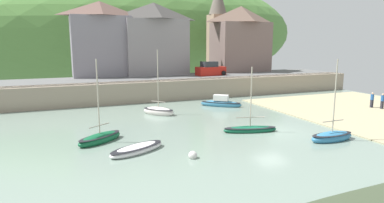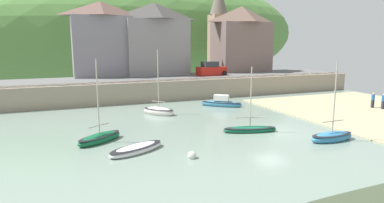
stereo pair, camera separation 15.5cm
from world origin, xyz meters
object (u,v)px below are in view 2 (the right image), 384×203
(waterfront_building_centre, at_px, (155,38))
(mooring_buoy, at_px, (192,155))
(sailboat_far_left, at_px, (159,111))
(sailboat_nearest_shore, at_px, (250,129))
(church_with_spire, at_px, (219,25))
(fishing_boat_green, at_px, (221,103))
(parked_car_near_slipway, at_px, (211,70))
(motorboat_with_cabin, at_px, (332,137))
(person_near_water, at_px, (373,99))
(sailboat_tall_mast, at_px, (100,138))
(sailboat_white_hull, at_px, (136,149))
(waterfront_building_left, at_px, (102,39))
(waterfront_building_right, at_px, (241,39))
(person_on_slipway, at_px, (383,101))

(waterfront_building_centre, distance_m, mooring_buoy, 30.25)
(sailboat_far_left, relative_size, sailboat_nearest_shore, 1.24)
(church_with_spire, bearing_deg, fishing_boat_green, -115.07)
(waterfront_building_centre, height_order, church_with_spire, church_with_spire)
(parked_car_near_slipway, xyz_separation_m, mooring_buoy, (-12.58, -24.26, -3.04))
(sailboat_nearest_shore, height_order, motorboat_with_cabin, motorboat_with_cabin)
(sailboat_far_left, distance_m, sailboat_nearest_shore, 10.17)
(person_near_water, bearing_deg, sailboat_tall_mast, -176.73)
(person_near_water, bearing_deg, sailboat_nearest_shore, -169.15)
(sailboat_tall_mast, height_order, sailboat_white_hull, sailboat_tall_mast)
(mooring_buoy, bearing_deg, motorboat_with_cabin, -1.81)
(waterfront_building_left, relative_size, fishing_boat_green, 2.31)
(waterfront_building_left, distance_m, sailboat_nearest_shore, 27.11)
(waterfront_building_left, distance_m, fishing_boat_green, 19.37)
(waterfront_building_right, xyz_separation_m, sailboat_far_left, (-18.30, -15.94, -7.21))
(waterfront_building_left, relative_size, parked_car_near_slipway, 2.35)
(fishing_boat_green, bearing_deg, waterfront_building_right, 92.74)
(church_with_spire, xyz_separation_m, fishing_boat_green, (-8.62, -18.43, -9.39))
(waterfront_building_right, bearing_deg, sailboat_far_left, -138.94)
(waterfront_building_right, bearing_deg, person_on_slipway, -79.65)
(motorboat_with_cabin, relative_size, mooring_buoy, 10.99)
(waterfront_building_right, xyz_separation_m, fishing_boat_green, (-10.69, -14.43, -7.19))
(waterfront_building_centre, bearing_deg, church_with_spire, 18.42)
(sailboat_tall_mast, relative_size, person_on_slipway, 3.74)
(fishing_boat_green, relative_size, person_on_slipway, 2.65)
(church_with_spire, bearing_deg, sailboat_nearest_shore, -111.47)
(waterfront_building_left, xyz_separation_m, motorboat_with_cabin, (12.27, -29.10, -7.16))
(person_on_slipway, bearing_deg, parked_car_near_slipway, 122.44)
(fishing_boat_green, bearing_deg, mooring_buoy, -83.49)
(sailboat_tall_mast, height_order, person_on_slipway, sailboat_tall_mast)
(sailboat_white_hull, relative_size, mooring_buoy, 7.78)
(person_near_water, relative_size, mooring_buoy, 2.95)
(sailboat_nearest_shore, relative_size, sailboat_white_hull, 1.24)
(motorboat_with_cabin, distance_m, person_on_slipway, 14.88)
(sailboat_white_hull, bearing_deg, fishing_boat_green, 19.15)
(waterfront_building_centre, relative_size, church_with_spire, 0.71)
(waterfront_building_centre, xyz_separation_m, sailboat_nearest_shore, (0.66, -24.85, -7.28))
(waterfront_building_left, distance_m, sailboat_far_left, 17.75)
(fishing_boat_green, xyz_separation_m, mooring_buoy, (-9.22, -14.33, -0.19))
(waterfront_building_left, relative_size, waterfront_building_right, 0.98)
(fishing_boat_green, xyz_separation_m, sailboat_nearest_shore, (-2.73, -10.42, -0.13))
(waterfront_building_right, height_order, sailboat_tall_mast, waterfront_building_right)
(waterfront_building_left, height_order, sailboat_nearest_shore, waterfront_building_left)
(sailboat_far_left, height_order, person_near_water, sailboat_far_left)
(sailboat_far_left, distance_m, person_on_slipway, 23.36)
(fishing_boat_green, xyz_separation_m, person_near_water, (14.41, -7.14, 0.63))
(sailboat_tall_mast, relative_size, mooring_buoy, 11.02)
(church_with_spire, bearing_deg, waterfront_building_right, -62.70)
(waterfront_building_centre, xyz_separation_m, person_near_water, (17.80, -21.57, -6.52))
(person_near_water, bearing_deg, fishing_boat_green, 153.64)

